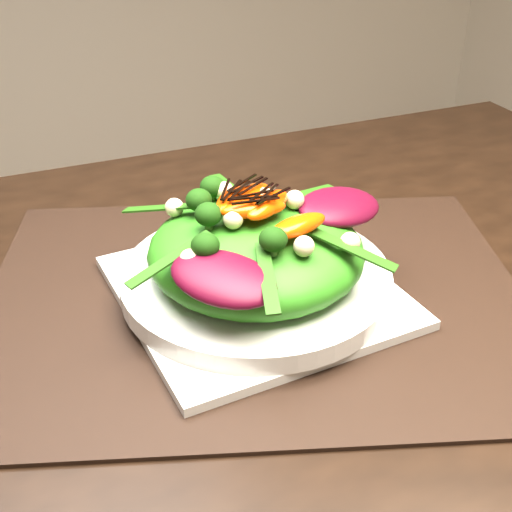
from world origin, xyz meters
name	(u,v)px	position (x,y,z in m)	size (l,w,h in m)	color
placemat	(256,297)	(0.25, 0.09, 0.75)	(0.49, 0.37, 0.00)	black
plate_base	(256,291)	(0.25, 0.09, 0.76)	(0.23, 0.23, 0.01)	silver
salad_bowl	(256,279)	(0.25, 0.09, 0.77)	(0.24, 0.24, 0.02)	silver
lettuce_mound	(256,251)	(0.25, 0.09, 0.80)	(0.19, 0.19, 0.06)	#2E7515
radicchio_leaf	(339,207)	(0.33, 0.09, 0.83)	(0.09, 0.06, 0.02)	#3E0616
orange_segment	(244,200)	(0.24, 0.11, 0.84)	(0.06, 0.02, 0.01)	#FF3A04
broccoli_floret	(191,202)	(0.20, 0.12, 0.84)	(0.03, 0.03, 0.03)	black
macadamia_nut	(310,228)	(0.28, 0.05, 0.84)	(0.02, 0.02, 0.02)	beige
balsamic_drizzle	(244,192)	(0.24, 0.11, 0.85)	(0.05, 0.00, 0.00)	black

